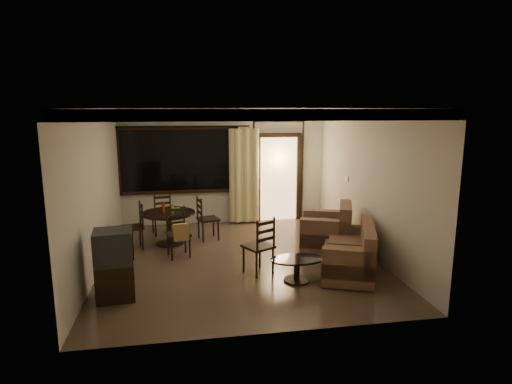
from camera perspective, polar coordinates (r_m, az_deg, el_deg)
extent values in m
plane|color=#7F6651|center=(8.18, -2.18, -8.92)|extent=(5.50, 5.50, 0.00)
plane|color=beige|center=(10.51, -4.22, 3.44)|extent=(5.00, 0.00, 5.00)
plane|color=beige|center=(5.17, 1.76, -4.69)|extent=(5.00, 0.00, 5.00)
plane|color=beige|center=(7.90, -20.55, 0.16)|extent=(0.00, 5.50, 5.50)
plane|color=beige|center=(8.50, 14.70, 1.25)|extent=(0.00, 5.50, 5.50)
plane|color=white|center=(7.69, -2.33, 11.08)|extent=(5.50, 5.50, 0.00)
cube|color=black|center=(10.42, -10.27, 4.19)|extent=(2.70, 0.04, 1.45)
cylinder|color=black|center=(10.26, -9.86, 8.61)|extent=(3.20, 0.03, 0.03)
cube|color=#FFC684|center=(10.73, 3.02, 1.72)|extent=(0.91, 0.03, 2.08)
cube|color=white|center=(9.47, 11.99, 1.75)|extent=(0.02, 0.18, 0.12)
cylinder|color=black|center=(7.69, -2.33, 10.63)|extent=(0.03, 0.03, 0.12)
cylinder|color=black|center=(7.69, -2.32, 9.96)|extent=(0.16, 0.16, 0.08)
cylinder|color=black|center=(9.04, -11.59, -2.77)|extent=(1.10, 1.10, 0.04)
cylinder|color=black|center=(9.13, -11.51, -4.77)|extent=(0.11, 0.11, 0.64)
cylinder|color=black|center=(9.22, -11.43, -6.71)|extent=(0.55, 0.55, 0.03)
cylinder|color=maroon|center=(9.04, -12.24, -1.95)|extent=(0.06, 0.06, 0.22)
cylinder|color=#C68815|center=(8.99, -11.10, -2.11)|extent=(0.06, 0.06, 0.18)
cube|color=#288631|center=(9.18, -10.51, -2.23)|extent=(0.14, 0.10, 0.05)
cube|color=black|center=(8.96, -16.18, -4.55)|extent=(0.51, 0.51, 0.04)
cube|color=black|center=(9.30, -6.40, -3.60)|extent=(0.51, 0.51, 0.04)
cube|color=black|center=(8.30, -10.31, -5.54)|extent=(0.51, 0.51, 0.04)
cube|color=#A68347|center=(8.06, -9.96, -5.30)|extent=(0.29, 0.14, 0.32)
cube|color=black|center=(9.86, -12.50, -2.95)|extent=(0.51, 0.51, 0.04)
cube|color=black|center=(6.84, -18.22, -11.16)|extent=(0.60, 0.55, 0.56)
cube|color=black|center=(6.66, -18.50, -6.94)|extent=(0.60, 0.55, 0.50)
cube|color=black|center=(6.65, -16.08, -6.82)|extent=(0.06, 0.40, 0.34)
cube|color=#4B3223|center=(7.65, 12.14, -8.93)|extent=(1.34, 1.76, 0.39)
cube|color=#4B3223|center=(7.56, 14.66, -6.71)|extent=(0.75, 1.53, 0.64)
cube|color=#4B3223|center=(6.93, 12.23, -9.36)|extent=(0.84, 0.47, 0.49)
cube|color=#4B3223|center=(8.25, 12.18, -6.01)|extent=(0.84, 0.47, 0.49)
cube|color=#4B3223|center=(7.58, 11.84, -7.32)|extent=(1.05, 1.49, 0.12)
cube|color=#4B3223|center=(8.63, 9.27, -6.27)|extent=(1.23, 1.23, 0.45)
cube|color=#4B3223|center=(8.52, 11.80, -4.00)|extent=(0.55, 0.97, 0.73)
cube|color=#4B3223|center=(8.20, 9.22, -5.56)|extent=(0.96, 0.53, 0.56)
cube|color=#4B3223|center=(8.92, 9.42, -4.19)|extent=(0.96, 0.53, 0.56)
cube|color=#4B3223|center=(8.56, 8.95, -4.61)|extent=(0.89, 0.92, 0.13)
ellipsoid|color=navy|center=(8.53, 8.98, -3.85)|extent=(0.40, 0.34, 0.12)
ellipsoid|color=black|center=(7.11, 5.49, -8.93)|extent=(0.89, 0.53, 0.03)
cylinder|color=black|center=(7.18, 5.46, -10.33)|extent=(0.10, 0.10, 0.35)
cylinder|color=black|center=(7.24, 5.43, -11.60)|extent=(0.43, 0.43, 0.03)
cube|color=black|center=(7.38, 0.30, -7.26)|extent=(0.60, 0.60, 0.04)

